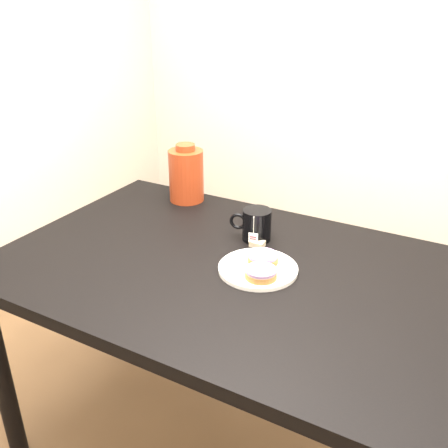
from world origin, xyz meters
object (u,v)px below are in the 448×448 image
at_px(table, 232,289).
at_px(bagel_back, 263,258).
at_px(mug, 256,224).
at_px(bagel_package, 186,175).
at_px(teabag_pouch, 257,244).
at_px(plate, 258,268).
at_px(bagel_front, 261,273).

bearing_deg(table, bagel_back, 28.66).
bearing_deg(bagel_back, table, -151.34).
height_order(table, mug, mug).
distance_m(bagel_back, bagel_package, 0.58).
xyz_separation_m(bagel_back, mug, (-0.09, 0.15, 0.03)).
relative_size(bagel_back, mug, 0.85).
relative_size(table, teabag_pouch, 31.11).
bearing_deg(bagel_back, teabag_pouch, 122.88).
bearing_deg(table, bagel_package, 137.35).
bearing_deg(plate, mug, 117.63).
bearing_deg(table, teabag_pouch, 85.85).
relative_size(teabag_pouch, bagel_package, 0.20).
bearing_deg(teabag_pouch, plate, -63.71).
height_order(table, bagel_package, bagel_package).
bearing_deg(bagel_back, bagel_package, 145.86).
xyz_separation_m(table, mug, (-0.02, 0.19, 0.14)).
xyz_separation_m(bagel_back, bagel_front, (0.03, -0.08, 0.00)).
relative_size(table, bagel_package, 6.32).
relative_size(plate, bagel_package, 1.04).
distance_m(table, bagel_front, 0.16).
bearing_deg(teabag_pouch, bagel_back, -57.12).
bearing_deg(plate, teabag_pouch, 116.29).
height_order(table, bagel_front, bagel_front).
xyz_separation_m(bagel_back, teabag_pouch, (-0.07, 0.10, -0.02)).
distance_m(mug, teabag_pouch, 0.07).
distance_m(table, bagel_back, 0.14).
bearing_deg(teabag_pouch, table, -94.15).
relative_size(plate, bagel_front, 1.96).
distance_m(bagel_back, bagel_front, 0.09).
distance_m(teabag_pouch, bagel_package, 0.47).
distance_m(bagel_front, teabag_pouch, 0.21).
bearing_deg(bagel_package, plate, -36.74).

